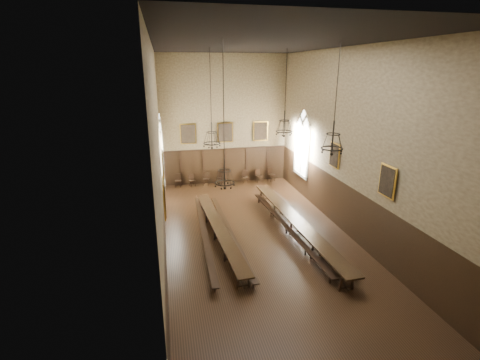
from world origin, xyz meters
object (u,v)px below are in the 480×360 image
object	(u,v)px
chair_7	(271,177)
chandelier_back_left	(212,138)
bench_left_inner	(229,233)
chair_0	(178,183)
table_right	(295,226)
chair_1	(192,183)
chair_3	(220,180)
table_left	(219,233)
bench_left_outer	(204,234)
chandelier_front_left	(225,172)
chandelier_back_right	(284,126)
chair_6	(259,178)
chandelier_front_right	(332,142)
bench_right_inner	(286,229)
bench_right_outer	(305,224)
chair_5	(245,179)
chair_2	(206,181)

from	to	relation	value
chair_7	chandelier_back_left	size ratio (longest dim) A/B	0.21
bench_left_inner	chair_0	xyz separation A→B (m)	(-2.07, 8.45, 0.02)
table_right	chair_1	bearing A→B (deg)	116.80
chandelier_back_left	bench_left_inner	bearing A→B (deg)	-81.19
bench_left_inner	chair_1	xyz separation A→B (m)	(-1.08, 8.40, -0.00)
chair_3	chair_1	bearing A→B (deg)	-165.77
table_right	chair_0	distance (m)	10.29
table_left	chair_3	xyz separation A→B (m)	(1.43, 8.54, -0.07)
chair_0	chandelier_back_left	xyz separation A→B (m)	(1.67, -5.86, 4.28)
bench_left_outer	chandelier_front_left	xyz separation A→B (m)	(0.53, -3.03, 4.01)
bench_left_outer	chandelier_back_right	bearing A→B (deg)	28.75
chandelier_back_right	chandelier_front_left	distance (m)	7.21
bench_left_outer	chandelier_back_right	distance (m)	7.29
chair_6	chandelier_front_right	bearing A→B (deg)	-109.21
bench_right_inner	chair_7	world-z (taller)	chair_7
chair_6	chair_7	bearing A→B (deg)	-18.41
bench_left_inner	chair_6	world-z (taller)	chair_6
bench_right_inner	chandelier_back_left	distance (m)	6.07
bench_left_outer	chair_1	bearing A→B (deg)	88.97
bench_right_outer	chandelier_front_right	world-z (taller)	chandelier_front_right
chair_0	chair_5	bearing A→B (deg)	9.41
chair_2	chair_7	size ratio (longest dim) A/B	0.94
bench_left_inner	chair_5	bearing A→B (deg)	71.59
bench_left_outer	chair_7	xyz separation A→B (m)	(6.02, 8.26, 0.04)
bench_left_inner	bench_right_inner	size ratio (longest dim) A/B	0.96
bench_right_outer	chair_5	size ratio (longest dim) A/B	10.84
bench_left_outer	chair_1	xyz separation A→B (m)	(0.15, 8.28, -0.01)
bench_left_outer	chandelier_front_right	bearing A→B (deg)	-30.07
chair_6	chandelier_front_right	world-z (taller)	chandelier_front_right
chair_0	chair_6	xyz separation A→B (m)	(5.87, -0.08, 0.00)
chair_1	chandelier_back_right	xyz separation A→B (m)	(4.73, -5.61, 4.71)
chair_1	chair_0	bearing A→B (deg)	160.11
table_left	chandelier_back_left	xyz separation A→B (m)	(0.12, 2.64, 4.21)
bench_left_outer	chair_6	bearing A→B (deg)	58.64
bench_right_outer	chandelier_front_left	xyz separation A→B (m)	(-4.71, -3.00, 4.00)
bench_right_inner	chandelier_front_left	bearing A→B (deg)	-142.65
bench_right_outer	chair_7	xyz separation A→B (m)	(0.78, 8.29, 0.03)
bench_left_inner	chandelier_back_right	size ratio (longest dim) A/B	2.07
table_left	chair_0	world-z (taller)	chair_0
chair_0	bench_left_inner	bearing A→B (deg)	-66.00
table_left	table_right	world-z (taller)	table_right
chair_1	chair_6	xyz separation A→B (m)	(4.88, -0.03, 0.02)
bench_right_outer	chair_7	distance (m)	8.33
chair_1	chair_2	world-z (taller)	chair_2
chair_2	chair_7	xyz separation A→B (m)	(4.88, -0.06, 0.02)
chair_0	chair_2	distance (m)	1.98
bench_right_outer	chair_0	distance (m)	10.34
chair_2	chandelier_back_left	size ratio (longest dim) A/B	0.19
table_right	bench_right_inner	distance (m)	0.46
chandelier_back_right	chair_5	bearing A→B (deg)	98.70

